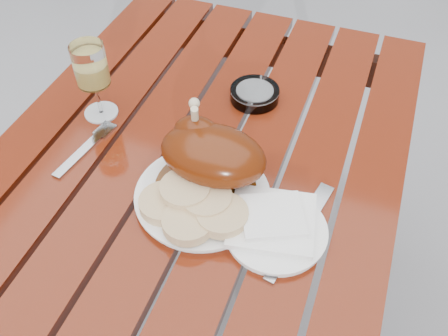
# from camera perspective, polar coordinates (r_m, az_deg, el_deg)

# --- Properties ---
(ground) EXTENTS (60.00, 60.00, 0.00)m
(ground) POSITION_cam_1_polar(r_m,az_deg,el_deg) (1.61, -2.54, -18.35)
(ground) COLOR slate
(ground) RESTS_ON ground
(table) EXTENTS (0.80, 1.20, 0.75)m
(table) POSITION_cam_1_polar(r_m,az_deg,el_deg) (1.28, -3.09, -11.30)
(table) COLOR maroon
(table) RESTS_ON ground
(dinner_plate) EXTENTS (0.30, 0.30, 0.02)m
(dinner_plate) POSITION_cam_1_polar(r_m,az_deg,el_deg) (0.91, -2.47, -3.22)
(dinner_plate) COLOR white
(dinner_plate) RESTS_ON table
(roast_duck) EXTENTS (0.20, 0.19, 0.14)m
(roast_duck) POSITION_cam_1_polar(r_m,az_deg,el_deg) (0.90, -1.57, 1.69)
(roast_duck) COLOR #4F2509
(roast_duck) RESTS_ON dinner_plate
(bread_dumplings) EXTENTS (0.20, 0.15, 0.04)m
(bread_dumplings) POSITION_cam_1_polar(r_m,az_deg,el_deg) (0.87, -3.55, -4.29)
(bread_dumplings) COLOR #DDBC87
(bread_dumplings) RESTS_ON dinner_plate
(wine_glass) EXTENTS (0.08, 0.08, 0.17)m
(wine_glass) POSITION_cam_1_polar(r_m,az_deg,el_deg) (1.07, -14.62, 9.54)
(wine_glass) COLOR #EFD86D
(wine_glass) RESTS_ON table
(side_plate) EXTENTS (0.19, 0.19, 0.01)m
(side_plate) POSITION_cam_1_polar(r_m,az_deg,el_deg) (0.87, 5.90, -7.18)
(side_plate) COLOR white
(side_plate) RESTS_ON table
(napkin) EXTENTS (0.17, 0.16, 0.01)m
(napkin) POSITION_cam_1_polar(r_m,az_deg,el_deg) (0.87, 5.51, -5.98)
(napkin) COLOR white
(napkin) RESTS_ON side_plate
(ashtray) EXTENTS (0.12, 0.12, 0.03)m
(ashtray) POSITION_cam_1_polar(r_m,az_deg,el_deg) (1.12, 3.52, 8.43)
(ashtray) COLOR #B2B7BC
(ashtray) RESTS_ON table
(fork) EXTENTS (0.04, 0.16, 0.01)m
(fork) POSITION_cam_1_polar(r_m,az_deg,el_deg) (1.04, -15.85, 1.86)
(fork) COLOR gray
(fork) RESTS_ON table
(knife) EXTENTS (0.06, 0.20, 0.01)m
(knife) POSITION_cam_1_polar(r_m,az_deg,el_deg) (0.87, 8.21, -7.84)
(knife) COLOR gray
(knife) RESTS_ON table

